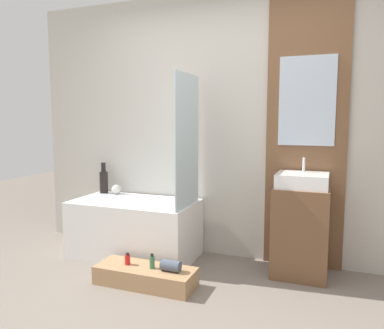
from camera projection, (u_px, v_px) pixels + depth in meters
The scene contains 12 objects.
wall_tiled_back at pixel (224, 127), 3.71m from camera, with size 4.20×0.06×2.60m, color #B7B2A8.
wall_wood_accent at pixel (306, 125), 3.38m from camera, with size 0.71×0.04×2.60m.
bathtub at pixel (135, 228), 3.75m from camera, with size 1.22×0.67×0.57m.
glass_shower_screen at pixel (187, 141), 3.41m from camera, with size 0.01×0.56×1.22m, color silver.
wooden_step_bench at pixel (145, 276), 3.11m from camera, with size 0.84×0.31×0.15m, color #A87F56.
vanity_cabinet at pixel (301, 232), 3.27m from camera, with size 0.47×0.42×0.79m, color brown.
sink at pixel (302, 180), 3.22m from camera, with size 0.43×0.38×0.25m.
vase_tall_dark at pixel (104, 181), 4.11m from camera, with size 0.09×0.09×0.34m.
vase_round_light at pixel (116, 189), 4.06m from camera, with size 0.10×0.10×0.10m, color silver.
bottle_soap_primary at pixel (128, 259), 3.15m from camera, with size 0.05×0.05×0.10m.
bottle_soap_secondary at pixel (152, 262), 3.07m from camera, with size 0.04×0.04×0.12m.
towel_roll at pixel (171, 266), 3.01m from camera, with size 0.09×0.09×0.16m, color #4C5666.
Camera 1 is at (1.03, -2.01, 1.36)m, focal length 35.00 mm.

